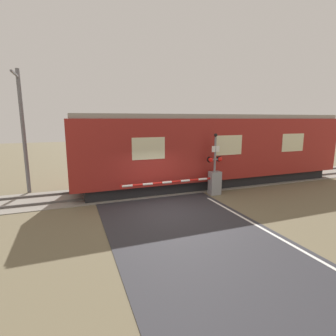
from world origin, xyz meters
TOP-DOWN VIEW (x-y plane):
  - ground_plane at (0.00, 0.00)m, footprint 80.00×80.00m
  - track_bed at (0.00, 3.60)m, footprint 36.00×3.20m
  - train at (4.46, 3.60)m, footprint 16.90×3.07m
  - crossing_barrier at (2.91, 1.53)m, footprint 5.38×0.44m
  - signal_post at (3.27, 1.52)m, footprint 0.87×0.26m
  - catenary_pole at (-6.07, 5.46)m, footprint 0.20×1.90m

SIDE VIEW (x-z plane):
  - ground_plane at x=0.00m, z-range 0.00..0.00m
  - track_bed at x=0.00m, z-range -0.04..0.09m
  - crossing_barrier at x=2.91m, z-range 0.05..1.29m
  - signal_post at x=3.27m, z-range 0.22..3.49m
  - train at x=4.46m, z-range 0.05..4.30m
  - catenary_pole at x=-6.07m, z-range 0.15..6.68m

